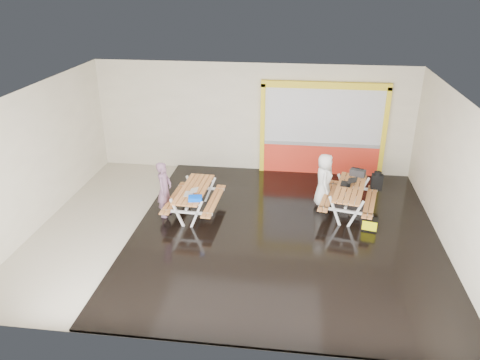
# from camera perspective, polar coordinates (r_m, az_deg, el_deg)

# --- Properties ---
(room) EXTENTS (10.02, 8.02, 3.52)m
(room) POSITION_cam_1_polar(r_m,az_deg,el_deg) (11.03, -0.60, 1.67)
(room) COLOR #B8AE9B
(room) RESTS_ON ground
(deck) EXTENTS (7.50, 7.98, 0.05)m
(deck) POSITION_cam_1_polar(r_m,az_deg,el_deg) (11.72, 5.54, -6.47)
(deck) COLOR black
(deck) RESTS_ON room
(kiosk) EXTENTS (3.88, 0.16, 3.00)m
(kiosk) POSITION_cam_1_polar(r_m,az_deg,el_deg) (14.76, 10.08, 5.89)
(kiosk) COLOR red
(kiosk) RESTS_ON room
(picnic_table_left) EXTENTS (1.40, 2.00, 0.78)m
(picnic_table_left) POSITION_cam_1_polar(r_m,az_deg,el_deg) (12.33, -5.66, -1.81)
(picnic_table_left) COLOR #D8833F
(picnic_table_left) RESTS_ON deck
(picnic_table_right) EXTENTS (1.73, 2.23, 0.80)m
(picnic_table_right) POSITION_cam_1_polar(r_m,az_deg,el_deg) (12.63, 13.32, -1.65)
(picnic_table_right) COLOR #D8833F
(picnic_table_right) RESTS_ON deck
(person_left) EXTENTS (0.41, 0.58, 1.50)m
(person_left) POSITION_cam_1_polar(r_m,az_deg,el_deg) (12.22, -9.29, -1.14)
(person_left) COLOR #77526B
(person_left) RESTS_ON deck
(person_right) EXTENTS (0.48, 0.73, 1.48)m
(person_right) POSITION_cam_1_polar(r_m,az_deg,el_deg) (12.78, 10.30, 0.02)
(person_right) COLOR white
(person_right) RESTS_ON deck
(laptop_left) EXTENTS (0.36, 0.33, 0.15)m
(laptop_left) POSITION_cam_1_polar(r_m,az_deg,el_deg) (11.93, -6.09, -1.55)
(laptop_left) COLOR silver
(laptop_left) RESTS_ON picnic_table_left
(laptop_right) EXTENTS (0.48, 0.44, 0.17)m
(laptop_right) POSITION_cam_1_polar(r_m,az_deg,el_deg) (12.69, 13.16, -0.31)
(laptop_right) COLOR black
(laptop_right) RESTS_ON picnic_table_right
(blue_pouch) EXTENTS (0.38, 0.30, 0.10)m
(blue_pouch) POSITION_cam_1_polar(r_m,az_deg,el_deg) (11.61, -5.54, -2.26)
(blue_pouch) COLOR #0045E7
(blue_pouch) RESTS_ON picnic_table_left
(toolbox) EXTENTS (0.46, 0.34, 0.24)m
(toolbox) POSITION_cam_1_polar(r_m,az_deg,el_deg) (13.28, 14.28, 0.88)
(toolbox) COLOR black
(toolbox) RESTS_ON picnic_table_right
(backpack) EXTENTS (0.33, 0.23, 0.52)m
(backpack) POSITION_cam_1_polar(r_m,az_deg,el_deg) (13.33, 16.49, -0.11)
(backpack) COLOR black
(backpack) RESTS_ON picnic_table_right
(dark_case) EXTENTS (0.36, 0.28, 0.13)m
(dark_case) POSITION_cam_1_polar(r_m,az_deg,el_deg) (13.02, 10.25, -2.99)
(dark_case) COLOR black
(dark_case) RESTS_ON deck
(fluke_bag) EXTENTS (0.42, 0.32, 0.32)m
(fluke_bag) POSITION_cam_1_polar(r_m,az_deg,el_deg) (12.11, 15.67, -5.27)
(fluke_bag) COLOR black
(fluke_bag) RESTS_ON deck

